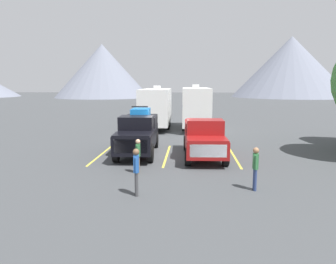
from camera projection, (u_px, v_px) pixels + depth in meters
The scene contains 12 objects.
ground_plane at pixel (167, 154), 18.66m from camera, with size 240.00×240.00×0.00m, color #3F4244.
pickup_truck_a at pixel (138, 132), 18.81m from camera, with size 2.25×5.84×2.71m.
pickup_truck_b at pixel (204, 137), 17.87m from camera, with size 2.32×5.46×2.17m.
lot_stripe_a at pixel (101, 154), 18.64m from camera, with size 0.12×5.50×0.01m, color gold.
lot_stripe_b at pixel (167, 155), 18.38m from camera, with size 0.12×5.50×0.01m, color gold.
lot_stripe_c at pixel (234, 156), 18.13m from camera, with size 0.12×5.50×0.01m, color gold.
camper_trailer_a at pixel (156, 106), 29.12m from camera, with size 2.61×8.81×3.85m.
camper_trailer_b at pixel (196, 106), 28.29m from camera, with size 2.45×8.07×3.96m.
person_a at pixel (255, 166), 12.30m from camera, with size 0.23×0.37×1.68m.
person_b at pixel (136, 169), 11.70m from camera, with size 0.24×0.38×1.76m.
person_c at pixel (138, 154), 14.61m from camera, with size 0.22×0.35×1.59m.
mountain_ridge at pixel (259, 72), 92.76m from camera, with size 157.77×40.42×17.33m.
Camera 1 is at (1.28, -18.20, 4.11)m, focal length 34.45 mm.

